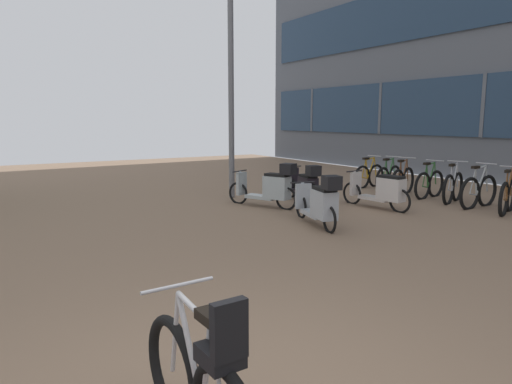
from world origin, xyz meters
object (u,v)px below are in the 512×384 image
(bicycle_rack_06, at_px, (403,181))
(bicycle_rack_07, at_px, (389,178))
(bicycle_rack_05, at_px, (429,184))
(scooter_far, at_px, (270,187))
(bicycle_rack_03, at_px, (479,192))
(scooter_mid, at_px, (382,191))
(lamp_post, at_px, (231,68))
(bicycle_rack_04, at_px, (453,188))
(bicycle_rack_02, at_px, (507,197))
(scooter_near, at_px, (320,203))
(bicycle_rack_08, at_px, (369,176))
(scooter_extra, at_px, (304,184))

(bicycle_rack_06, bearing_deg, bicycle_rack_07, 71.05)
(bicycle_rack_05, distance_m, scooter_far, 4.27)
(bicycle_rack_03, relative_size, scooter_mid, 0.79)
(lamp_post, bearing_deg, bicycle_rack_04, -38.85)
(bicycle_rack_07, distance_m, scooter_far, 4.26)
(bicycle_rack_05, distance_m, bicycle_rack_07, 1.43)
(bicycle_rack_03, xyz_separation_m, bicycle_rack_07, (0.20, 2.85, -0.02))
(bicycle_rack_03, xyz_separation_m, bicycle_rack_04, (0.08, 0.71, -0.00))
(lamp_post, bearing_deg, bicycle_rack_05, -32.18)
(bicycle_rack_07, bearing_deg, bicycle_rack_04, -93.31)
(bicycle_rack_06, height_order, scooter_mid, bicycle_rack_06)
(scooter_mid, bearing_deg, bicycle_rack_07, 40.04)
(bicycle_rack_04, bearing_deg, bicycle_rack_02, -96.62)
(bicycle_rack_03, height_order, scooter_far, scooter_far)
(bicycle_rack_04, height_order, scooter_near, scooter_near)
(bicycle_rack_04, xyz_separation_m, bicycle_rack_05, (0.04, 0.71, -0.01))
(bicycle_rack_06, xyz_separation_m, lamp_post, (-4.07, 1.95, 2.86))
(bicycle_rack_02, height_order, bicycle_rack_03, bicycle_rack_03)
(bicycle_rack_08, bearing_deg, bicycle_rack_07, -86.60)
(scooter_near, distance_m, scooter_far, 2.10)
(bicycle_rack_06, xyz_separation_m, bicycle_rack_07, (0.24, 0.71, -0.01))
(scooter_extra, bearing_deg, lamp_post, 127.66)
(scooter_near, xyz_separation_m, lamp_post, (0.18, 3.77, 2.75))
(bicycle_rack_07, xyz_separation_m, scooter_mid, (-2.22, -1.86, 0.07))
(bicycle_rack_02, xyz_separation_m, scooter_far, (-3.94, 3.12, 0.11))
(bicycle_rack_03, distance_m, lamp_post, 6.46)
(bicycle_rack_04, relative_size, scooter_far, 0.79)
(bicycle_rack_04, bearing_deg, scooter_near, -174.93)
(bicycle_rack_06, bearing_deg, bicycle_rack_04, -85.14)
(bicycle_rack_06, distance_m, bicycle_rack_08, 1.44)
(bicycle_rack_04, bearing_deg, bicycle_rack_05, 86.53)
(scooter_near, bearing_deg, bicycle_rack_08, 36.01)
(bicycle_rack_02, bearing_deg, bicycle_rack_03, 83.08)
(bicycle_rack_06, relative_size, scooter_far, 0.78)
(bicycle_rack_02, xyz_separation_m, bicycle_rack_08, (0.25, 4.27, -0.02))
(bicycle_rack_07, distance_m, bicycle_rack_08, 0.71)
(scooter_near, xyz_separation_m, scooter_far, (0.26, 2.09, 0.01))
(bicycle_rack_05, bearing_deg, scooter_near, -166.00)
(bicycle_rack_05, distance_m, bicycle_rack_06, 0.73)
(bicycle_rack_02, bearing_deg, scooter_mid, 138.63)
(bicycle_rack_05, height_order, scooter_far, scooter_far)
(scooter_mid, height_order, scooter_extra, scooter_extra)
(bicycle_rack_06, height_order, lamp_post, lamp_post)
(bicycle_rack_02, height_order, bicycle_rack_06, bicycle_rack_02)
(bicycle_rack_07, relative_size, lamp_post, 0.23)
(bicycle_rack_08, bearing_deg, scooter_extra, -162.47)
(scooter_far, bearing_deg, bicycle_rack_06, -3.94)
(scooter_extra, bearing_deg, bicycle_rack_05, -20.61)
(bicycle_rack_07, xyz_separation_m, scooter_far, (-4.23, -0.44, 0.12))
(bicycle_rack_08, relative_size, scooter_near, 0.75)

